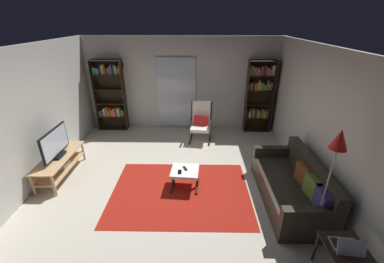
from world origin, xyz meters
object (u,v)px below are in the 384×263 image
floor_lamp_by_sofa (337,150)px  side_table (343,252)px  tv_stand (60,163)px  television (55,144)px  laptop (348,246)px  wall_clock (118,65)px  tv_remote (185,168)px  bookshelf_near_sofa (259,94)px  ottoman (185,173)px  cell_phone (180,172)px  leather_sofa (293,187)px  bookshelf_near_tv (110,95)px  lounge_armchair (201,120)px

floor_lamp_by_sofa → side_table: (0.01, -0.65, -1.08)m
tv_stand → television: size_ratio=1.52×
laptop → wall_clock: (-3.94, 4.77, 1.28)m
tv_remote → bookshelf_near_sofa: bearing=29.3°
tv_remote → ottoman: bearing=-120.4°
bookshelf_near_sofa → ottoman: bearing=-125.5°
cell_phone → side_table: (2.11, -1.73, 0.02)m
television → tv_remote: bearing=-6.5°
ottoman → leather_sofa: bearing=-11.1°
leather_sofa → ottoman: 1.97m
ottoman → floor_lamp_by_sofa: (2.01, -1.16, 1.17)m
ottoman → wall_clock: wall_clock is taller
leather_sofa → tv_remote: size_ratio=13.61×
wall_clock → bookshelf_near_tv: bearing=-159.4°
cell_phone → floor_lamp_by_sofa: 2.61m
lounge_armchair → side_table: bearing=-66.9°
lounge_armchair → wall_clock: 2.73m
tv_stand → tv_remote: (2.59, -0.29, 0.08)m
tv_stand → bookshelf_near_sofa: bearing=28.0°
tv_remote → cell_phone: size_ratio=1.03×
floor_lamp_by_sofa → wall_clock: (-3.94, 4.08, 0.36)m
ottoman → wall_clock: 3.82m
wall_clock → cell_phone: bearing=-58.5°
wall_clock → floor_lamp_by_sofa: bearing=-46.0°
bookshelf_near_tv → laptop: 6.32m
bookshelf_near_sofa → leather_sofa: size_ratio=1.03×
ottoman → wall_clock: size_ratio=1.91×
television → side_table: television is taller
bookshelf_near_sofa → floor_lamp_by_sofa: (0.06, -3.91, 0.38)m
tv_stand → wall_clock: size_ratio=4.80×
bookshelf_near_tv → television: bearing=-98.1°
bookshelf_near_sofa → lounge_armchair: bearing=-159.5°
tv_remote → wall_clock: (-1.93, 2.88, 1.46)m
leather_sofa → floor_lamp_by_sofa: floor_lamp_by_sofa is taller
tv_stand → wall_clock: bearing=75.7°
tv_stand → television: television is taller
bookshelf_near_tv → ottoman: (2.23, -2.80, -0.72)m
leather_sofa → floor_lamp_by_sofa: 1.43m
tv_stand → lounge_armchair: (2.93, 1.81, 0.22)m
leather_sofa → wall_clock: bearing=139.5°
tv_remote → bookshelf_near_tv: bearing=104.0°
bookshelf_near_sofa → side_table: 4.61m
ottoman → laptop: 2.75m
lounge_armchair → wall_clock: wall_clock is taller
bookshelf_near_tv → leather_sofa: 5.29m
tv_stand → floor_lamp_by_sofa: (4.60, -1.49, 1.18)m
bookshelf_near_sofa → lounge_armchair: size_ratio=1.97×
ottoman → cell_phone: size_ratio=3.96×
ottoman → laptop: laptop is taller
tv_stand → cell_phone: bearing=-9.3°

